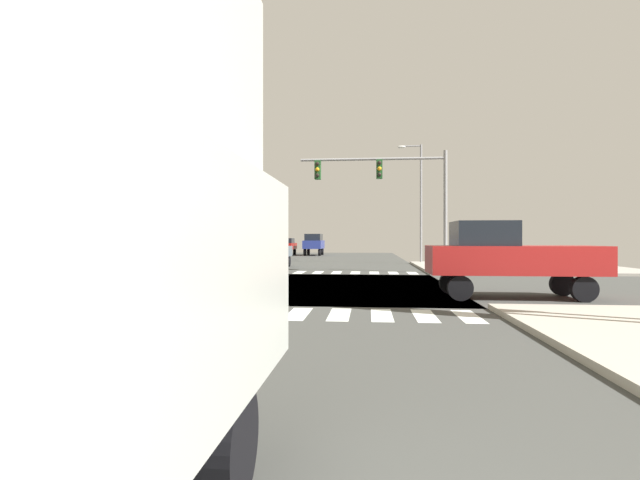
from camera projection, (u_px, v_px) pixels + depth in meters
ground at (268, 286)px, 19.37m from camera, size 90.00×90.00×0.05m
sidewalk_corner_ne at (518, 267)px, 30.05m from camera, size 12.00×12.00×0.14m
sidewalk_corner_nw at (110, 265)px, 32.58m from camera, size 12.00×12.00×0.14m
crosswalk_near at (197, 312)px, 12.13m from camera, size 13.50×2.00×0.01m
crosswalk_far at (290, 272)px, 26.66m from camera, size 13.50×2.00×0.01m
traffic_signal_mast at (387, 182)px, 26.31m from camera, size 7.79×0.55×6.47m
street_lamp at (418, 193)px, 35.72m from camera, size 1.78×0.32×8.62m
bank_building at (56, 229)px, 36.72m from camera, size 13.02×9.08×5.00m
sedan_nearside_1 at (286, 245)px, 53.93m from camera, size 1.80×4.30×1.88m
pickup_farside_1 at (507, 256)px, 15.09m from camera, size 5.10×2.00×2.35m
sedan_leading_2 at (273, 250)px, 30.88m from camera, size 1.80×4.30×1.88m
box_truck_trailing_2 at (264, 230)px, 42.34m from camera, size 2.40×7.20×4.85m
suv_middle_2 at (314, 243)px, 54.12m from camera, size 1.96×4.60×2.34m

